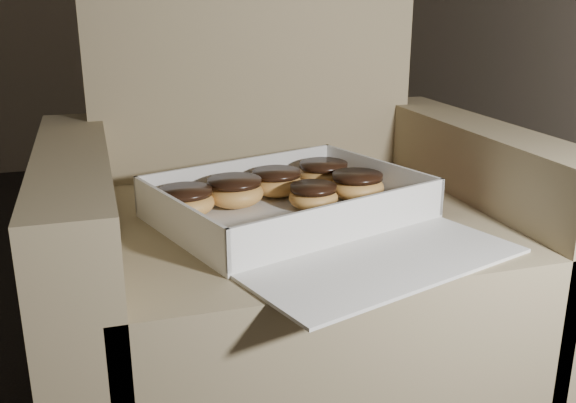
% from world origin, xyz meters
% --- Properties ---
extents(armchair, '(0.81, 0.69, 0.85)m').
position_xyz_m(armchair, '(0.96, 0.39, 0.27)').
color(armchair, '#867855').
rests_on(armchair, floor).
extents(bakery_box, '(0.53, 0.57, 0.07)m').
position_xyz_m(bakery_box, '(0.96, 0.27, 0.39)').
color(bakery_box, silver).
rests_on(bakery_box, armchair).
extents(donut_a, '(0.09, 0.09, 0.05)m').
position_xyz_m(donut_a, '(1.05, 0.44, 0.41)').
color(donut_a, gold).
rests_on(donut_a, bakery_box).
extents(donut_b, '(0.08, 0.08, 0.04)m').
position_xyz_m(donut_b, '(0.99, 0.32, 0.41)').
color(donut_b, gold).
rests_on(donut_b, bakery_box).
extents(donut_c, '(0.10, 0.10, 0.05)m').
position_xyz_m(donut_c, '(0.87, 0.37, 0.41)').
color(donut_c, gold).
rests_on(donut_c, bakery_box).
extents(donut_d, '(0.09, 0.09, 0.05)m').
position_xyz_m(donut_d, '(1.08, 0.35, 0.41)').
color(donut_d, gold).
rests_on(donut_d, bakery_box).
extents(donut_e, '(0.09, 0.09, 0.05)m').
position_xyz_m(donut_e, '(0.95, 0.41, 0.41)').
color(donut_e, gold).
rests_on(donut_e, bakery_box).
extents(donut_f, '(0.09, 0.09, 0.05)m').
position_xyz_m(donut_f, '(0.78, 0.35, 0.41)').
color(donut_f, gold).
rests_on(donut_f, bakery_box).
extents(crumb_a, '(0.01, 0.01, 0.00)m').
position_xyz_m(crumb_a, '(0.81, 0.17, 0.39)').
color(crumb_a, black).
rests_on(crumb_a, bakery_box).
extents(crumb_b, '(0.01, 0.01, 0.00)m').
position_xyz_m(crumb_b, '(0.98, 0.28, 0.39)').
color(crumb_b, black).
rests_on(crumb_b, bakery_box).
extents(crumb_c, '(0.01, 0.01, 0.00)m').
position_xyz_m(crumb_c, '(0.86, 0.19, 0.39)').
color(crumb_c, black).
rests_on(crumb_c, bakery_box).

